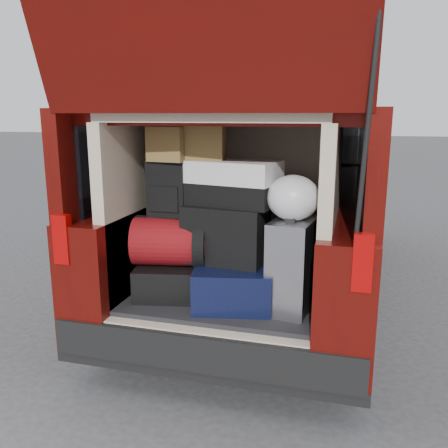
{
  "coord_description": "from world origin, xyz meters",
  "views": [
    {
      "loc": [
        0.79,
        -2.7,
        1.74
      ],
      "look_at": [
        -0.01,
        0.2,
        1.05
      ],
      "focal_mm": 38.0,
      "sensor_mm": 36.0,
      "label": 1
    }
  ],
  "objects": [
    {
      "name": "red_duffel",
      "position": [
        -0.35,
        0.12,
        0.92
      ],
      "size": [
        0.54,
        0.4,
        0.32
      ],
      "primitive_type": "cube",
      "rotation": [
        0.0,
        0.0,
        0.18
      ],
      "color": "maroon",
      "rests_on": "black_hardshell"
    },
    {
      "name": "silver_roller",
      "position": [
        0.46,
        0.09,
        0.84
      ],
      "size": [
        0.29,
        0.41,
        0.57
      ],
      "primitive_type": "cube",
      "rotation": [
        0.0,
        0.0,
        -0.14
      ],
      "color": "white",
      "rests_on": "load_floor"
    },
    {
      "name": "black_hardshell",
      "position": [
        -0.4,
        0.18,
        0.66
      ],
      "size": [
        0.48,
        0.6,
        0.21
      ],
      "primitive_type": "cube",
      "rotation": [
        0.0,
        0.0,
        0.2
      ],
      "color": "black",
      "rests_on": "load_floor"
    },
    {
      "name": "twotone_duffel",
      "position": [
        0.02,
        0.22,
        1.32
      ],
      "size": [
        0.68,
        0.45,
        0.28
      ],
      "primitive_type": "cube",
      "rotation": [
        0.0,
        0.0,
        -0.21
      ],
      "color": "white",
      "rests_on": "black_soft_case"
    },
    {
      "name": "backpack",
      "position": [
        -0.38,
        0.18,
        1.27
      ],
      "size": [
        0.26,
        0.16,
        0.37
      ],
      "primitive_type": "cube",
      "rotation": [
        0.0,
        0.0,
        -0.01
      ],
      "color": "black",
      "rests_on": "red_duffel"
    },
    {
      "name": "black_soft_case",
      "position": [
        0.01,
        0.16,
        0.99
      ],
      "size": [
        0.54,
        0.36,
        0.37
      ],
      "primitive_type": "cube",
      "rotation": [
        0.0,
        0.0,
        -0.1
      ],
      "color": "black",
      "rests_on": "navy_hardshell"
    },
    {
      "name": "load_floor",
      "position": [
        0.0,
        0.28,
        0.28
      ],
      "size": [
        1.24,
        1.05,
        0.55
      ],
      "primitive_type": "cube",
      "color": "black",
      "rests_on": "ground"
    },
    {
      "name": "plastic_bag_right",
      "position": [
        0.45,
        0.09,
        1.26
      ],
      "size": [
        0.37,
        0.35,
        0.27
      ],
      "primitive_type": "ellipsoid",
      "rotation": [
        0.0,
        0.0,
        -0.19
      ],
      "color": "silver",
      "rests_on": "silver_roller"
    },
    {
      "name": "grocery_sack_lower",
      "position": [
        -0.36,
        0.17,
        1.56
      ],
      "size": [
        0.26,
        0.22,
        0.22
      ],
      "primitive_type": "cube",
      "rotation": [
        0.0,
        0.0,
        -0.1
      ],
      "color": "olive",
      "rests_on": "backpack"
    },
    {
      "name": "navy_hardshell",
      "position": [
        0.07,
        0.14,
        0.68
      ],
      "size": [
        0.59,
        0.67,
        0.26
      ],
      "primitive_type": "cube",
      "rotation": [
        0.0,
        0.0,
        0.2
      ],
      "color": "black",
      "rests_on": "load_floor"
    },
    {
      "name": "ground",
      "position": [
        0.0,
        0.0,
        0.0
      ],
      "size": [
        80.0,
        80.0,
        0.0
      ],
      "primitive_type": "plane",
      "color": "#373739",
      "rests_on": "ground"
    },
    {
      "name": "grocery_sack_upper",
      "position": [
        -0.14,
        0.23,
        1.58
      ],
      "size": [
        0.26,
        0.23,
        0.24
      ],
      "primitive_type": "cube",
      "rotation": [
        0.0,
        0.0,
        0.13
      ],
      "color": "olive",
      "rests_on": "twotone_duffel"
    },
    {
      "name": "minivan",
      "position": [
        0.0,
        1.86,
        0.91
      ],
      "size": [
        1.9,
        5.35,
        2.77
      ],
      "color": "black",
      "rests_on": "ground"
    }
  ]
}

